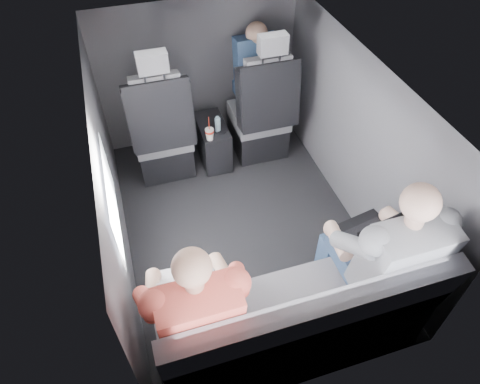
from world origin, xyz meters
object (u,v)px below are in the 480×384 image
object	(u,v)px
center_console	(213,142)
passenger_rear_right	(382,254)
rear_bench	(295,323)
front_seat_left	(162,136)
passenger_rear_left	(195,307)
soda_cup	(210,134)
water_bottle	(218,124)
laptop_black	(370,234)
front_seat_right	(261,118)
passenger_front_right	(256,69)
laptop_white	(188,287)

from	to	relation	value
center_console	passenger_rear_right	size ratio (longest dim) A/B	0.37
rear_bench	front_seat_left	bearing A→B (deg)	103.31
center_console	passenger_rear_left	size ratio (longest dim) A/B	0.39
soda_cup	passenger_rear_right	size ratio (longest dim) A/B	0.18
water_bottle	laptop_black	distance (m)	1.67
center_console	passenger_rear_right	world-z (taller)	passenger_rear_right
front_seat_right	water_bottle	world-z (taller)	front_seat_right
front_seat_right	water_bottle	bearing A→B (deg)	-171.19
front_seat_right	passenger_front_right	distance (m)	0.43
water_bottle	passenger_rear_right	xyz separation A→B (m)	(0.53, -1.74, 0.19)
rear_bench	passenger_rear_right	bearing A→B (deg)	9.63
water_bottle	laptop_black	size ratio (longest dim) A/B	0.37
rear_bench	laptop_black	size ratio (longest dim) A/B	4.06
rear_bench	passenger_rear_right	distance (m)	0.66
center_console	rear_bench	distance (m)	1.94
passenger_rear_left	laptop_white	bearing A→B (deg)	93.29
soda_cup	center_console	bearing A→B (deg)	70.99
center_console	rear_bench	xyz separation A→B (m)	(-0.00, -1.94, 0.11)
front_seat_left	laptop_black	bearing A→B (deg)	-57.98
laptop_white	passenger_rear_right	bearing A→B (deg)	-6.72
front_seat_right	center_console	xyz separation A→B (m)	(-0.45, 0.04, -0.20)
rear_bench	water_bottle	xyz separation A→B (m)	(0.03, 1.84, 0.16)
center_console	passenger_front_right	xyz separation A→B (m)	(0.48, 0.22, 0.54)
front_seat_left	soda_cup	world-z (taller)	front_seat_left
front_seat_left	laptop_black	xyz separation A→B (m)	(1.03, -1.64, 0.23)
passenger_rear_right	laptop_white	bearing A→B (deg)	173.28
front_seat_right	soda_cup	distance (m)	0.55
rear_bench	passenger_front_right	distance (m)	2.25
water_bottle	passenger_rear_left	xyz separation A→B (m)	(-0.59, -1.74, 0.17)
front_seat_right	passenger_rear_right	world-z (taller)	passenger_rear_right
front_seat_left	laptop_black	size ratio (longest dim) A/B	3.21
front_seat_right	passenger_front_right	size ratio (longest dim) A/B	1.72
laptop_black	passenger_front_right	world-z (taller)	passenger_front_right
front_seat_right	laptop_white	world-z (taller)	front_seat_right
laptop_black	passenger_rear_left	bearing A→B (deg)	-171.63
front_seat_right	rear_bench	xyz separation A→B (m)	(-0.45, -1.90, -0.09)
soda_cup	water_bottle	world-z (taller)	soda_cup
soda_cup	passenger_rear_left	distance (m)	1.73
laptop_white	front_seat_right	bearing A→B (deg)	58.62
laptop_black	passenger_rear_right	bearing A→B (deg)	-97.16
passenger_rear_left	passenger_front_right	distance (m)	2.32
laptop_black	water_bottle	bearing A→B (deg)	109.15
front_seat_right	passenger_front_right	xyz separation A→B (m)	(0.03, 0.26, 0.34)
laptop_white	passenger_front_right	distance (m)	2.20
rear_bench	passenger_front_right	xyz separation A→B (m)	(0.48, 2.16, 0.43)
center_console	laptop_white	bearing A→B (deg)	-108.44
passenger_rear_left	passenger_front_right	bearing A→B (deg)	63.24
passenger_rear_left	passenger_front_right	xyz separation A→B (m)	(1.04, 2.06, 0.11)
front_seat_left	passenger_front_right	size ratio (longest dim) A/B	1.72
laptop_black	front_seat_left	bearing A→B (deg)	122.02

